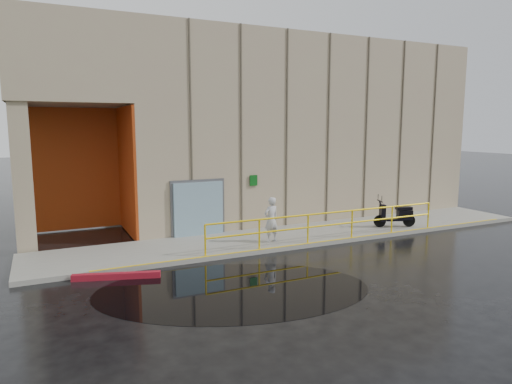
% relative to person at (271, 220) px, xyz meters
% --- Properties ---
extents(ground, '(120.00, 120.00, 0.00)m').
position_rel_person_xyz_m(ground, '(-2.19, -3.82, -0.95)').
color(ground, black).
rests_on(ground, ground).
extents(sidewalk, '(20.00, 3.00, 0.15)m').
position_rel_person_xyz_m(sidewalk, '(1.81, 0.68, -0.88)').
color(sidewalk, gray).
rests_on(sidewalk, ground).
extents(building, '(20.00, 10.17, 8.00)m').
position_rel_person_xyz_m(building, '(2.91, 7.17, 3.25)').
color(building, tan).
rests_on(building, ground).
extents(guardrail, '(9.56, 0.06, 1.03)m').
position_rel_person_xyz_m(guardrail, '(2.06, -0.67, -0.27)').
color(guardrail, yellow).
rests_on(guardrail, sidewalk).
extents(person, '(0.65, 0.50, 1.60)m').
position_rel_person_xyz_m(person, '(0.00, 0.00, 0.00)').
color(person, silver).
rests_on(person, sidewalk).
extents(scooter, '(1.75, 1.11, 1.32)m').
position_rel_person_xyz_m(scooter, '(5.68, -0.02, -0.04)').
color(scooter, black).
rests_on(scooter, sidewalk).
extents(red_curb, '(2.34, 0.89, 0.18)m').
position_rel_person_xyz_m(red_curb, '(-5.52, -1.32, -0.86)').
color(red_curb, maroon).
rests_on(red_curb, ground).
extents(puddle, '(8.14, 6.36, 0.01)m').
position_rel_person_xyz_m(puddle, '(-2.91, -3.48, -0.95)').
color(puddle, black).
rests_on(puddle, ground).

